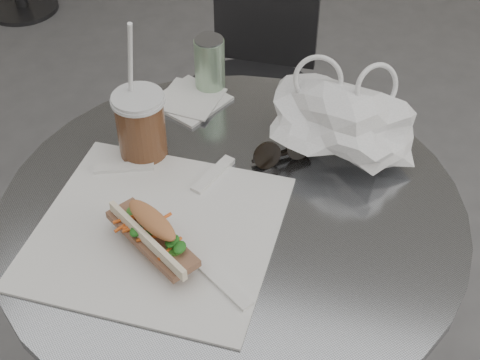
% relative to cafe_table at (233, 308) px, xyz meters
% --- Properties ---
extents(cafe_table, '(0.76, 0.76, 0.74)m').
position_rel_cafe_table_xyz_m(cafe_table, '(0.00, 0.00, 0.00)').
color(cafe_table, slate).
rests_on(cafe_table, ground).
extents(chair_far, '(0.37, 0.37, 0.70)m').
position_rel_cafe_table_xyz_m(chair_far, '(-0.14, 0.75, -0.15)').
color(chair_far, '#2A2A2C').
rests_on(chair_far, ground).
extents(sandwich_paper, '(0.38, 0.36, 0.00)m').
position_rel_cafe_table_xyz_m(sandwich_paper, '(-0.10, -0.08, 0.28)').
color(sandwich_paper, white).
rests_on(sandwich_paper, cafe_table).
extents(banh_mi, '(0.22, 0.19, 0.07)m').
position_rel_cafe_table_xyz_m(banh_mi, '(-0.09, -0.12, 0.31)').
color(banh_mi, '#C57F4A').
rests_on(banh_mi, sandwich_paper).
extents(iced_coffee, '(0.09, 0.09, 0.27)m').
position_rel_cafe_table_xyz_m(iced_coffee, '(-0.18, 0.09, 0.34)').
color(iced_coffee, brown).
rests_on(iced_coffee, cafe_table).
extents(sunglasses, '(0.10, 0.09, 0.05)m').
position_rel_cafe_table_xyz_m(sunglasses, '(0.06, 0.13, 0.29)').
color(sunglasses, black).
rests_on(sunglasses, cafe_table).
extents(plastic_bag, '(0.29, 0.26, 0.12)m').
position_rel_cafe_table_xyz_m(plastic_bag, '(0.15, 0.19, 0.33)').
color(plastic_bag, white).
rests_on(plastic_bag, cafe_table).
extents(napkin_stack, '(0.16, 0.16, 0.01)m').
position_rel_cafe_table_xyz_m(napkin_stack, '(-0.15, 0.26, 0.28)').
color(napkin_stack, white).
rests_on(napkin_stack, cafe_table).
extents(drink_can, '(0.06, 0.06, 0.11)m').
position_rel_cafe_table_xyz_m(drink_can, '(-0.13, 0.31, 0.33)').
color(drink_can, '#619F5D').
rests_on(drink_can, cafe_table).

